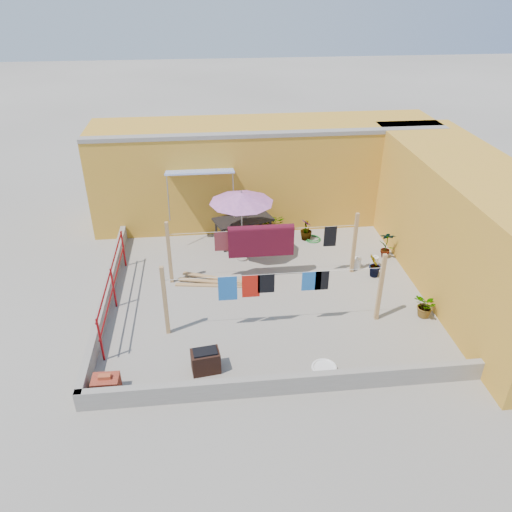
# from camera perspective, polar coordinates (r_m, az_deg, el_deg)

# --- Properties ---
(ground) EXTENTS (80.00, 80.00, 0.00)m
(ground) POSITION_cam_1_polar(r_m,az_deg,el_deg) (13.15, 1.24, -4.20)
(ground) COLOR #9E998E
(ground) RESTS_ON ground
(wall_back) EXTENTS (11.00, 3.27, 3.21)m
(wall_back) POSITION_cam_1_polar(r_m,az_deg,el_deg) (16.63, 0.97, 9.64)
(wall_back) COLOR #C1862A
(wall_back) RESTS_ON ground
(wall_right) EXTENTS (2.40, 9.00, 3.20)m
(wall_right) POSITION_cam_1_polar(r_m,az_deg,el_deg) (13.93, 23.09, 2.89)
(wall_right) COLOR #C1862A
(wall_right) RESTS_ON ground
(parapet_front) EXTENTS (8.30, 0.16, 0.44)m
(parapet_front) POSITION_cam_1_polar(r_m,az_deg,el_deg) (10.26, 3.86, -14.38)
(parapet_front) COLOR gray
(parapet_front) RESTS_ON ground
(parapet_left) EXTENTS (0.16, 7.30, 0.44)m
(parapet_left) POSITION_cam_1_polar(r_m,az_deg,el_deg) (13.21, -16.64, -4.30)
(parapet_left) COLOR gray
(parapet_left) RESTS_ON ground
(red_railing) EXTENTS (0.05, 4.20, 1.10)m
(red_railing) POSITION_cam_1_polar(r_m,az_deg,el_deg) (12.73, -16.08, -2.90)
(red_railing) COLOR maroon
(red_railing) RESTS_ON ground
(clothesline_rig) EXTENTS (5.09, 2.35, 1.80)m
(clothesline_rig) POSITION_cam_1_polar(r_m,az_deg,el_deg) (13.02, 0.78, 0.98)
(clothesline_rig) COLOR tan
(clothesline_rig) RESTS_ON ground
(patio_umbrella) EXTENTS (2.16, 2.16, 2.15)m
(patio_umbrella) POSITION_cam_1_polar(r_m,az_deg,el_deg) (13.77, -1.68, 6.63)
(patio_umbrella) COLOR gray
(patio_umbrella) RESTS_ON ground
(outdoor_table) EXTENTS (1.91, 1.36, 0.81)m
(outdoor_table) POSITION_cam_1_polar(r_m,az_deg,el_deg) (15.23, -1.49, 4.05)
(outdoor_table) COLOR black
(outdoor_table) RESTS_ON ground
(brick_stack) EXTENTS (0.54, 0.39, 0.46)m
(brick_stack) POSITION_cam_1_polar(r_m,az_deg,el_deg) (10.67, -16.74, -13.95)
(brick_stack) COLOR #973522
(brick_stack) RESTS_ON ground
(lumber_pile) EXTENTS (1.91, 0.83, 0.12)m
(lumber_pile) POSITION_cam_1_polar(r_m,az_deg,el_deg) (13.54, -5.12, -2.92)
(lumber_pile) COLOR tan
(lumber_pile) RESTS_ON ground
(brazier) EXTENTS (0.64, 0.47, 0.53)m
(brazier) POSITION_cam_1_polar(r_m,az_deg,el_deg) (10.73, -5.78, -11.83)
(brazier) COLOR black
(brazier) RESTS_ON ground
(white_basin) EXTENTS (0.55, 0.55, 0.10)m
(white_basin) POSITION_cam_1_polar(r_m,az_deg,el_deg) (10.92, 7.80, -12.57)
(white_basin) COLOR silver
(white_basin) RESTS_ON ground
(water_jug_a) EXTENTS (0.24, 0.24, 0.37)m
(water_jug_a) POSITION_cam_1_polar(r_m,az_deg,el_deg) (14.57, 13.36, -0.64)
(water_jug_a) COLOR silver
(water_jug_a) RESTS_ON ground
(water_jug_b) EXTENTS (0.24, 0.24, 0.38)m
(water_jug_b) POSITION_cam_1_polar(r_m,az_deg,el_deg) (14.38, 11.43, -0.82)
(water_jug_b) COLOR silver
(water_jug_b) RESTS_ON ground
(green_hose) EXTENTS (0.50, 0.50, 0.07)m
(green_hose) POSITION_cam_1_polar(r_m,az_deg,el_deg) (15.77, 6.53, 1.97)
(green_hose) COLOR #1A782B
(green_hose) RESTS_ON ground
(plant_back_a) EXTENTS (0.71, 0.62, 0.77)m
(plant_back_a) POSITION_cam_1_polar(r_m,az_deg,el_deg) (15.77, 1.92, 3.60)
(plant_back_a) COLOR #205D1A
(plant_back_a) RESTS_ON ground
(plant_back_b) EXTENTS (0.49, 0.49, 0.68)m
(plant_back_b) POSITION_cam_1_polar(r_m,az_deg,el_deg) (15.64, 5.75, 3.03)
(plant_back_b) COLOR #205D1A
(plant_back_b) RESTS_ON ground
(plant_right_a) EXTENTS (0.53, 0.43, 0.87)m
(plant_right_a) POSITION_cam_1_polar(r_m,az_deg,el_deg) (15.01, 14.69, 1.31)
(plant_right_a) COLOR #205D1A
(plant_right_a) RESTS_ON ground
(plant_right_b) EXTENTS (0.47, 0.50, 0.72)m
(plant_right_b) POSITION_cam_1_polar(r_m,az_deg,el_deg) (13.99, 13.43, -1.07)
(plant_right_b) COLOR #205D1A
(plant_right_b) RESTS_ON ground
(plant_right_c) EXTENTS (0.61, 0.66, 0.62)m
(plant_right_c) POSITION_cam_1_polar(r_m,az_deg,el_deg) (12.79, 18.87, -5.45)
(plant_right_c) COLOR #205D1A
(plant_right_c) RESTS_ON ground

